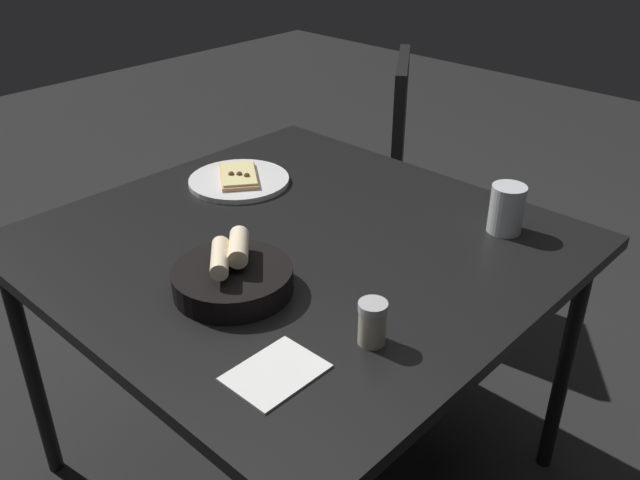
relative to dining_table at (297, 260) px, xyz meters
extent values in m
plane|color=black|center=(0.00, 0.00, -0.67)|extent=(8.00, 8.00, 0.00)
cube|color=black|center=(0.00, 0.00, 0.04)|extent=(1.08, 1.11, 0.03)
cylinder|color=black|center=(-0.48, -0.49, -0.32)|extent=(0.04, 0.04, 0.70)
cylinder|color=black|center=(0.48, -0.49, -0.32)|extent=(0.04, 0.04, 0.70)
cylinder|color=black|center=(-0.48, 0.49, -0.32)|extent=(0.04, 0.04, 0.70)
cylinder|color=white|center=(-0.11, -0.33, 0.06)|extent=(0.27, 0.27, 0.01)
cube|color=tan|center=(-0.11, -0.33, 0.07)|extent=(0.18, 0.19, 0.01)
cube|color=#ECDF90|center=(-0.11, -0.33, 0.08)|extent=(0.16, 0.18, 0.01)
sphere|color=brown|center=(-0.12, -0.30, 0.09)|extent=(0.02, 0.02, 0.02)
sphere|color=brown|center=(-0.11, -0.32, 0.09)|extent=(0.02, 0.02, 0.02)
sphere|color=brown|center=(-0.09, -0.34, 0.09)|extent=(0.02, 0.02, 0.02)
cylinder|color=black|center=(0.24, 0.06, 0.08)|extent=(0.24, 0.24, 0.05)
cylinder|color=beige|center=(0.26, 0.05, 0.14)|extent=(0.10, 0.11, 0.04)
cylinder|color=beige|center=(0.21, 0.05, 0.14)|extent=(0.10, 0.11, 0.04)
cylinder|color=#AF1E14|center=(0.29, 0.04, 0.08)|extent=(0.06, 0.06, 0.03)
cylinder|color=silver|center=(-0.36, 0.32, 0.11)|extent=(0.08, 0.08, 0.11)
cylinder|color=#B6861F|center=(-0.36, 0.32, 0.08)|extent=(0.07, 0.07, 0.04)
cylinder|color=#BFB299|center=(0.18, 0.37, 0.09)|extent=(0.05, 0.05, 0.07)
cylinder|color=maroon|center=(0.18, 0.37, 0.07)|extent=(0.04, 0.04, 0.04)
cylinder|color=#B7B7BC|center=(0.18, 0.37, 0.13)|extent=(0.05, 0.05, 0.01)
cube|color=white|center=(0.36, 0.30, 0.06)|extent=(0.16, 0.12, 0.00)
cube|color=#252525|center=(-0.78, -0.54, -0.26)|extent=(0.61, 0.61, 0.04)
cube|color=black|center=(-0.89, -0.38, 0.00)|extent=(0.36, 0.27, 0.48)
cylinder|color=black|center=(-0.82, -0.81, -0.48)|extent=(0.03, 0.03, 0.39)
cylinder|color=black|center=(-0.51, -0.59, -0.48)|extent=(0.03, 0.03, 0.39)
cylinder|color=black|center=(-1.04, -0.50, -0.48)|extent=(0.03, 0.03, 0.39)
cylinder|color=black|center=(-0.73, -0.28, -0.48)|extent=(0.03, 0.03, 0.39)
camera|label=1|loc=(0.95, 0.97, 0.81)|focal=38.04mm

